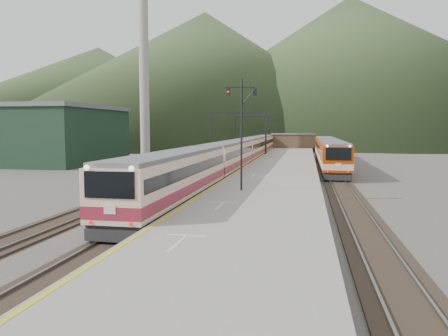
% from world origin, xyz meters
% --- Properties ---
extents(ground, '(400.00, 400.00, 0.00)m').
position_xyz_m(ground, '(0.00, 0.00, 0.00)').
color(ground, '#47423D').
rests_on(ground, ground).
extents(track_main, '(2.60, 200.00, 0.23)m').
position_xyz_m(track_main, '(0.00, 40.00, 0.07)').
color(track_main, black).
rests_on(track_main, ground).
extents(track_far, '(2.60, 200.00, 0.23)m').
position_xyz_m(track_far, '(-5.00, 40.00, 0.07)').
color(track_far, black).
rests_on(track_far, ground).
extents(track_second, '(2.60, 200.00, 0.23)m').
position_xyz_m(track_second, '(11.50, 40.00, 0.07)').
color(track_second, black).
rests_on(track_second, ground).
extents(platform, '(8.00, 100.00, 1.00)m').
position_xyz_m(platform, '(5.60, 38.00, 0.50)').
color(platform, gray).
rests_on(platform, ground).
extents(gantry_near, '(9.55, 0.25, 8.00)m').
position_xyz_m(gantry_near, '(-2.85, 55.00, 5.59)').
color(gantry_near, black).
rests_on(gantry_near, ground).
extents(gantry_far, '(9.55, 0.25, 8.00)m').
position_xyz_m(gantry_far, '(-2.85, 80.00, 5.59)').
color(gantry_far, black).
rests_on(gantry_far, ground).
extents(warehouse, '(14.50, 20.50, 8.60)m').
position_xyz_m(warehouse, '(-28.00, 42.00, 4.32)').
color(warehouse, black).
rests_on(warehouse, ground).
extents(smokestack, '(1.80, 1.80, 30.00)m').
position_xyz_m(smokestack, '(-22.00, 62.00, 15.00)').
color(smokestack, '#9E998E').
rests_on(smokestack, ground).
extents(station_shed, '(9.40, 4.40, 3.10)m').
position_xyz_m(station_shed, '(5.60, 78.00, 2.57)').
color(station_shed, brown).
rests_on(station_shed, platform).
extents(hill_a, '(180.00, 180.00, 60.00)m').
position_xyz_m(hill_a, '(-40.00, 190.00, 30.00)').
color(hill_a, '#304425').
rests_on(hill_a, ground).
extents(hill_b, '(220.00, 220.00, 75.00)m').
position_xyz_m(hill_b, '(30.00, 230.00, 37.50)').
color(hill_b, '#304425').
rests_on(hill_b, ground).
extents(hill_d, '(200.00, 200.00, 55.00)m').
position_xyz_m(hill_d, '(-120.00, 240.00, 27.50)').
color(hill_d, '#304425').
rests_on(hill_d, ground).
extents(main_train, '(2.88, 78.99, 3.52)m').
position_xyz_m(main_train, '(0.00, 39.74, 1.99)').
color(main_train, beige).
rests_on(main_train, track_main).
extents(second_train, '(2.89, 39.41, 3.53)m').
position_xyz_m(second_train, '(11.50, 45.15, 2.00)').
color(second_train, '#B03000').
rests_on(second_train, track_second).
extents(signal_mast, '(2.17, 0.58, 7.66)m').
position_xyz_m(signal_mast, '(4.08, 12.23, 5.64)').
color(signal_mast, black).
rests_on(signal_mast, platform).
extents(short_signal_a, '(0.26, 0.23, 2.27)m').
position_xyz_m(short_signal_a, '(-3.49, 5.18, 1.46)').
color(short_signal_a, black).
rests_on(short_signal_a, ground).
extents(short_signal_b, '(0.25, 0.20, 2.27)m').
position_xyz_m(short_signal_b, '(-3.01, 34.19, 1.46)').
color(short_signal_b, black).
rests_on(short_signal_b, ground).
extents(short_signal_c, '(0.25, 0.21, 2.27)m').
position_xyz_m(short_signal_c, '(-7.84, 14.52, 1.46)').
color(short_signal_c, black).
rests_on(short_signal_c, ground).
extents(worker, '(0.67, 0.54, 1.61)m').
position_xyz_m(worker, '(-4.90, 10.28, 0.80)').
color(worker, black).
rests_on(worker, ground).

